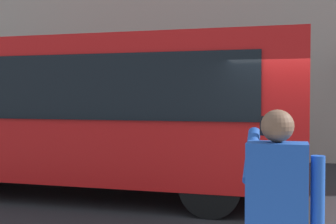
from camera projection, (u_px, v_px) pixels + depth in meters
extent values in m
plane|color=#232326|center=(310.00, 219.00, 7.09)|extent=(60.00, 60.00, 0.00)
cube|color=red|center=(72.00, 109.00, 8.98)|extent=(9.00, 2.50, 2.60)
cube|color=black|center=(38.00, 87.00, 7.76)|extent=(7.60, 0.06, 1.10)
cylinder|color=black|center=(229.00, 166.00, 9.28)|extent=(1.00, 0.28, 1.00)
cylinder|color=black|center=(210.00, 187.00, 7.16)|extent=(1.00, 0.28, 1.00)
cube|color=#1E4CAD|center=(277.00, 192.00, 3.00)|extent=(0.40, 0.24, 0.66)
sphere|color=brown|center=(277.00, 126.00, 2.98)|extent=(0.22, 0.22, 0.22)
cylinder|color=#1E4CAD|center=(318.00, 200.00, 2.93)|extent=(0.09, 0.09, 0.58)
cylinder|color=#1E4CAD|center=(252.00, 155.00, 3.19)|extent=(0.09, 0.48, 0.37)
cube|color=black|center=(265.00, 126.00, 3.30)|extent=(0.07, 0.01, 0.14)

